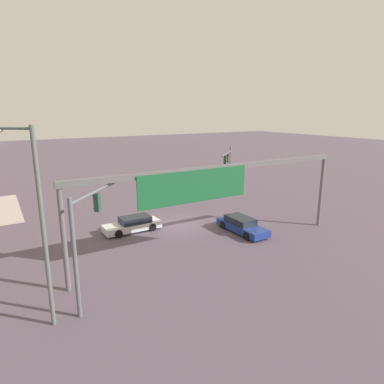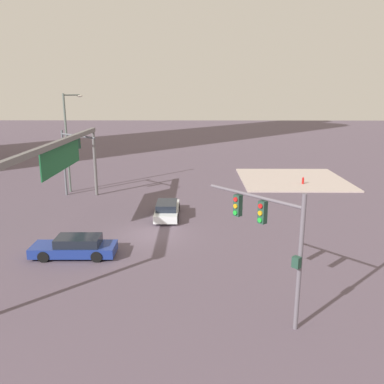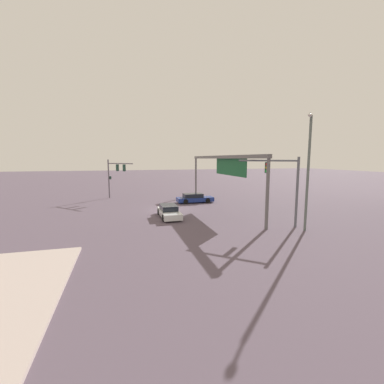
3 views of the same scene
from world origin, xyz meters
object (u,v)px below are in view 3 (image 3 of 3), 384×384
Objects in this scene: traffic_signal_opposite_side at (283,179)px; sedan_car_waiting_far at (194,198)px; streetlamp_curved_arm at (308,167)px; traffic_signal_near_corner at (115,172)px; sedan_car_approaching at (169,211)px.

sedan_car_waiting_far is (-13.25, -4.08, -3.46)m from traffic_signal_opposite_side.
streetlamp_curved_arm is 1.88× the size of sedan_car_waiting_far.
sedan_car_waiting_far is (6.15, 10.05, -3.28)m from traffic_signal_near_corner.
traffic_signal_near_corner reaches higher than sedan_car_approaching.
sedan_car_waiting_far is (-7.53, 4.78, 0.00)m from sedan_car_approaching.
streetlamp_curved_arm is 1.94× the size of sedan_car_approaching.
traffic_signal_near_corner is 26.13m from streetlamp_curved_arm.
sedan_car_approaching is at bearing 8.86° from traffic_signal_opposite_side.
traffic_signal_opposite_side is 0.65× the size of streetlamp_curved_arm.
traffic_signal_opposite_side is at bearing -73.60° from sedan_car_waiting_far.
sedan_car_approaching is 0.97× the size of sedan_car_waiting_far.
traffic_signal_near_corner is at bearing -102.63° from streetlamp_curved_arm.
traffic_signal_opposite_side is at bearing -118.24° from streetlamp_curved_arm.
streetlamp_curved_arm is at bearing -73.33° from sedan_car_waiting_far.
sedan_car_approaching is at bearing -123.14° from sedan_car_waiting_far.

